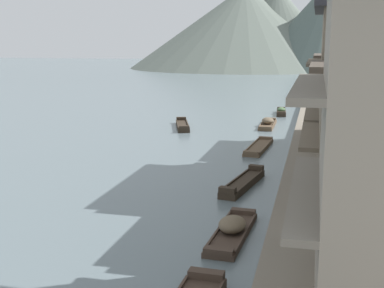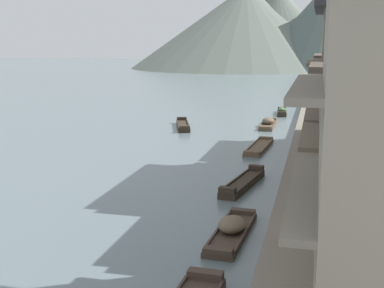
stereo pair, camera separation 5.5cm
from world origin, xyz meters
name	(u,v)px [view 1 (the left image)]	position (x,y,z in m)	size (l,w,h in m)	color
boat_moored_second	(259,147)	(4.08, 26.77, 0.12)	(1.45, 5.46, 0.36)	brown
boat_moored_third	(281,112)	(4.36, 43.64, 0.24)	(1.14, 3.95, 0.68)	#33281E
boat_moored_far	(183,126)	(-2.90, 33.75, 0.17)	(2.37, 5.09, 0.53)	#33281E
boat_midriver_drifting	(243,183)	(4.32, 17.65, 0.19)	(1.63, 4.90, 0.57)	#33281E
boat_midriver_upstream	(232,230)	(4.85, 11.16, 0.25)	(1.31, 4.47, 0.72)	#423328
boat_upstream_distant	(268,123)	(3.77, 36.12, 0.25)	(1.11, 5.08, 0.74)	brown
house_waterfront_second	(376,128)	(9.87, 14.45, 3.63)	(5.42, 6.74, 6.14)	#7F705B
house_waterfront_tall	(367,81)	(10.06, 21.67, 4.91)	(5.81, 8.14, 8.74)	#7F705B
house_waterfront_narrow	(351,92)	(9.80, 29.05, 3.63)	(5.30, 6.65, 6.14)	#7F705B
hill_far_west	(276,27)	(-3.51, 134.65, 10.66)	(38.63, 38.63, 21.32)	slate
hill_far_centre	(333,23)	(10.78, 128.53, 11.56)	(41.35, 41.35, 23.11)	#4C5B56
hill_far_east	(244,28)	(-11.96, 133.68, 10.65)	(61.26, 61.26, 21.29)	slate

